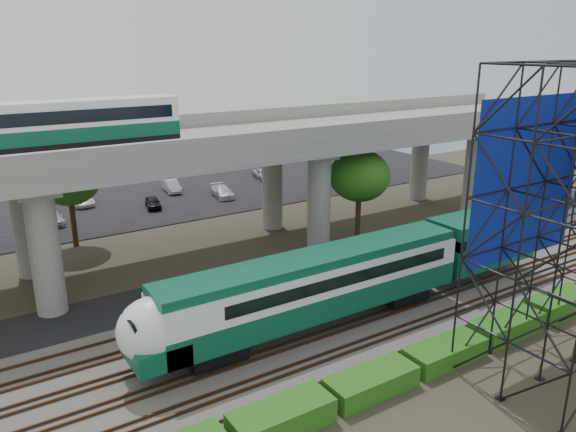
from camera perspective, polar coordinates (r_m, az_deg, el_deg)
ground at (r=30.46m, az=1.49°, el=-14.14°), size 140.00×140.00×0.00m
ballast_bed at (r=31.85m, az=-0.58°, el=-12.42°), size 90.00×12.00×0.20m
service_road at (r=38.57m, az=-7.38°, el=-7.14°), size 90.00×5.00×0.08m
parking_lot at (r=59.52m, az=-17.25°, el=1.00°), size 90.00×18.00×0.08m
harbor_water at (r=80.42m, az=-21.64°, el=4.62°), size 140.00×40.00×0.03m
rail_tracks at (r=31.77m, az=-0.58°, el=-12.13°), size 90.00×9.52×0.16m
commuter_train at (r=32.94m, az=5.98°, el=-6.07°), size 29.30×3.06×4.30m
overpass at (r=40.81m, az=-11.77°, el=6.06°), size 80.00×12.00×12.40m
hedge_strip at (r=27.84m, az=8.48°, el=-16.29°), size 34.60×1.80×1.20m
trees at (r=40.28m, az=-17.21°, el=1.63°), size 40.94×16.94×7.69m
parked_cars at (r=59.08m, az=-16.60°, el=1.57°), size 39.98×9.39×1.29m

